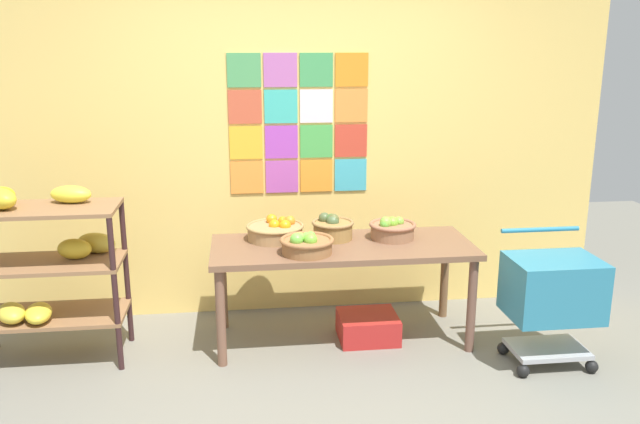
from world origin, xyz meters
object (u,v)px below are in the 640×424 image
object	(u,v)px
display_table	(342,255)
shopping_cart	(552,292)
fruit_basket_centre	(392,229)
fruit_basket_back_left	(332,228)
fruit_basket_back_right	(307,244)
fruit_basket_left	(276,230)
produce_crate_under_table	(368,327)
banana_shelf_unit	(42,255)

from	to	relation	value
display_table	shopping_cart	bearing A→B (deg)	-22.50
fruit_basket_centre	shopping_cart	xyz separation A→B (m)	(0.89, -0.61, -0.27)
fruit_basket_back_left	fruit_basket_back_right	bearing A→B (deg)	-124.84
display_table	fruit_basket_left	world-z (taller)	fruit_basket_left
fruit_basket_left	fruit_basket_back_right	xyz separation A→B (m)	(0.18, -0.35, 0.00)
fruit_basket_back_left	fruit_basket_centre	distance (m)	0.41
display_table	fruit_basket_centre	size ratio (longest dim) A/B	5.42
fruit_basket_back_right	produce_crate_under_table	distance (m)	0.80
banana_shelf_unit	fruit_basket_centre	size ratio (longest dim) A/B	3.55
fruit_basket_centre	fruit_basket_back_right	distance (m)	0.67
display_table	fruit_basket_back_left	distance (m)	0.21
display_table	fruit_basket_centre	xyz separation A→B (m)	(0.36, 0.09, 0.14)
banana_shelf_unit	produce_crate_under_table	xyz separation A→B (m)	(2.09, 0.03, -0.62)
banana_shelf_unit	fruit_basket_left	distance (m)	1.50
banana_shelf_unit	fruit_basket_centre	world-z (taller)	banana_shelf_unit
banana_shelf_unit	shopping_cart	bearing A→B (deg)	-8.31
shopping_cart	fruit_basket_back_left	bearing A→B (deg)	159.31
banana_shelf_unit	display_table	size ratio (longest dim) A/B	0.65
fruit_basket_left	fruit_basket_back_left	distance (m)	0.39
fruit_basket_left	fruit_basket_centre	world-z (taller)	fruit_basket_centre
fruit_basket_centre	produce_crate_under_table	size ratio (longest dim) A/B	0.81
fruit_basket_back_left	fruit_basket_back_right	xyz separation A→B (m)	(-0.21, -0.30, -0.02)
fruit_basket_centre	fruit_basket_back_left	bearing A→B (deg)	173.75
fruit_basket_centre	fruit_basket_back_right	size ratio (longest dim) A/B	0.93
display_table	produce_crate_under_table	distance (m)	0.55
banana_shelf_unit	produce_crate_under_table	size ratio (longest dim) A/B	2.86
fruit_basket_left	fruit_basket_back_right	bearing A→B (deg)	-63.07
display_table	fruit_basket_centre	world-z (taller)	fruit_basket_centre
banana_shelf_unit	fruit_basket_back_left	distance (m)	1.88
shopping_cart	banana_shelf_unit	bearing A→B (deg)	177.77
display_table	produce_crate_under_table	world-z (taller)	display_table
fruit_basket_left	fruit_basket_back_left	size ratio (longest dim) A/B	1.37
fruit_basket_back_right	shopping_cart	distance (m)	1.57
display_table	fruit_basket_back_left	xyz separation A→B (m)	(-0.05, 0.14, 0.15)
fruit_basket_back_left	shopping_cart	bearing A→B (deg)	-26.77
fruit_basket_back_left	produce_crate_under_table	size ratio (longest dim) A/B	0.73
banana_shelf_unit	fruit_basket_back_right	size ratio (longest dim) A/B	3.29
fruit_basket_back_right	shopping_cart	size ratio (longest dim) A/B	0.41
fruit_basket_back_left	banana_shelf_unit	bearing A→B (deg)	-174.10
display_table	fruit_basket_left	distance (m)	0.49
shopping_cart	fruit_basket_left	bearing A→B (deg)	163.59
fruit_basket_left	fruit_basket_centre	distance (m)	0.80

